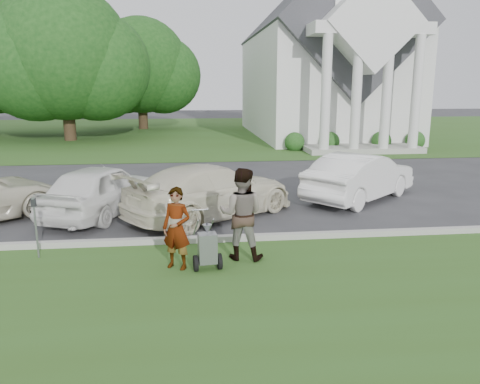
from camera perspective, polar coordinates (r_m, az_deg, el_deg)
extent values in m
plane|color=#333335|center=(10.25, -3.87, -7.15)|extent=(120.00, 120.00, 0.00)
cube|color=#34561D|center=(7.50, -2.78, -14.93)|extent=(80.00, 7.00, 0.01)
cube|color=#34561D|center=(36.80, -5.82, 7.32)|extent=(80.00, 30.00, 0.01)
cube|color=#9E9E93|center=(10.75, -4.01, -5.77)|extent=(80.00, 0.18, 0.15)
cube|color=white|center=(34.91, 9.42, 12.67)|extent=(9.00, 16.00, 7.00)
cube|color=#38383D|center=(35.09, 9.64, 18.39)|extent=(9.19, 17.00, 9.19)
cube|color=#9E9E93|center=(26.38, 14.56, 5.13)|extent=(6.20, 2.60, 0.30)
cylinder|color=white|center=(24.45, 10.41, 11.46)|extent=(0.50, 0.50, 6.00)
cylinder|color=white|center=(24.96, 14.00, 11.32)|extent=(0.50, 0.50, 6.00)
cylinder|color=white|center=(25.55, 17.43, 11.14)|extent=(0.50, 0.50, 6.00)
cylinder|color=white|center=(26.23, 20.69, 10.94)|extent=(0.50, 0.50, 6.00)
cube|color=white|center=(26.14, 15.51, 18.55)|extent=(6.20, 2.00, 0.60)
cube|color=white|center=(26.17, 15.56, 19.20)|extent=(5.09, 2.20, 5.09)
sphere|color=#1E4C19|center=(26.18, 6.68, 6.06)|extent=(1.10, 1.10, 1.10)
sphere|color=#1E4C19|center=(26.70, 10.88, 6.05)|extent=(1.10, 1.10, 1.10)
sphere|color=#1E4C19|center=(27.74, 16.85, 5.98)|extent=(1.10, 1.10, 1.10)
sphere|color=#1E4C19|center=(28.58, 20.56, 5.90)|extent=(1.10, 1.10, 1.10)
cylinder|color=#332316|center=(32.59, -20.14, 8.72)|extent=(0.76, 0.76, 3.20)
sphere|color=#164314|center=(32.59, -20.69, 15.58)|extent=(8.40, 8.40, 8.40)
sphere|color=#164314|center=(32.46, -17.10, 14.36)|extent=(6.89, 6.89, 6.89)
sphere|color=#164314|center=(32.71, -23.67, 14.22)|extent=(7.22, 7.22, 7.22)
sphere|color=#164314|center=(36.83, -25.51, 14.30)|extent=(7.54, 7.54, 7.54)
cylinder|color=#332316|center=(39.84, -11.77, 9.70)|extent=(0.76, 0.76, 3.00)
sphere|color=#164314|center=(39.82, -12.01, 14.86)|extent=(7.60, 7.60, 7.60)
sphere|color=#164314|center=(39.98, -9.41, 13.86)|extent=(6.23, 6.23, 6.23)
sphere|color=#164314|center=(39.67, -14.26, 13.93)|extent=(6.54, 6.54, 6.54)
cylinder|color=black|center=(9.14, -5.42, -8.66)|extent=(0.11, 0.32, 0.32)
cylinder|color=black|center=(9.21, -2.51, -8.44)|extent=(0.11, 0.32, 0.32)
cylinder|color=#2D2D33|center=(9.17, -3.96, -8.55)|extent=(0.53, 0.10, 0.04)
cube|color=gray|center=(9.07, -3.99, -6.83)|extent=(0.38, 0.33, 0.58)
cone|color=gray|center=(8.95, -4.03, -4.50)|extent=(0.20, 0.20, 0.17)
cylinder|color=#2D2D33|center=(8.92, -4.04, -3.98)|extent=(0.04, 0.04, 0.06)
cylinder|color=gray|center=(9.44, -5.42, -4.38)|extent=(0.12, 0.78, 0.56)
cylinder|color=gray|center=(9.49, -3.64, -4.26)|extent=(0.12, 0.78, 0.56)
cylinder|color=gray|center=(9.75, -4.90, -2.17)|extent=(0.34, 0.07, 0.03)
imported|color=#999999|center=(9.10, -7.73, -4.51)|extent=(0.70, 0.61, 1.61)
imported|color=#999999|center=(9.49, 0.17, -2.76)|extent=(1.07, 0.93, 1.89)
cylinder|color=gray|center=(10.49, -23.56, -4.54)|extent=(0.04, 0.04, 1.12)
cube|color=#2D2D33|center=(10.33, -23.88, -1.17)|extent=(0.09, 0.07, 0.17)
cylinder|color=gray|center=(10.31, -23.92, -0.71)|extent=(0.08, 0.08, 0.03)
imported|color=white|center=(13.41, -16.56, 0.32)|extent=(3.11, 4.53, 1.43)
imported|color=#EBE5C8|center=(12.66, -3.52, 0.13)|extent=(5.21, 4.53, 1.44)
imported|color=white|center=(15.04, 14.45, 1.83)|extent=(4.39, 4.08, 1.47)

